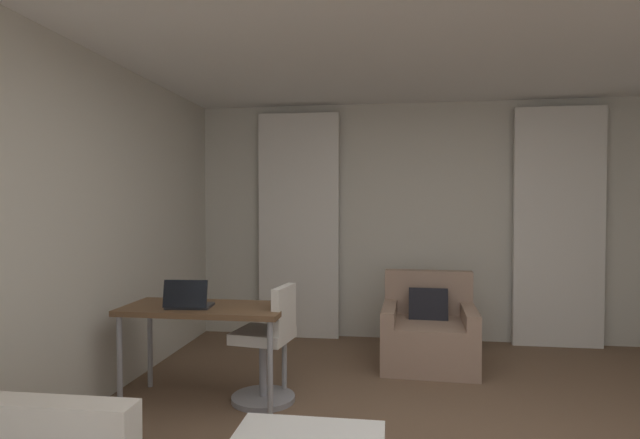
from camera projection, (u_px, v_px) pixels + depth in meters
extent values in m
cube|color=beige|center=(423.00, 221.00, 5.62)|extent=(5.12, 0.06, 2.60)
cube|color=beige|center=(14.00, 236.00, 2.98)|extent=(0.06, 6.12, 2.60)
cube|color=silver|center=(299.00, 226.00, 5.69)|extent=(0.90, 0.06, 2.50)
cube|color=silver|center=(558.00, 227.00, 5.30)|extent=(0.90, 0.06, 2.50)
cube|color=#997A66|center=(429.00, 344.00, 4.68)|extent=(0.87, 0.85, 0.42)
cube|color=#997A66|center=(428.00, 292.00, 4.99)|extent=(0.84, 0.18, 0.42)
cube|color=#997A66|center=(469.00, 338.00, 4.61)|extent=(0.16, 0.81, 0.56)
cube|color=#997A66|center=(389.00, 334.00, 4.74)|extent=(0.16, 0.81, 0.56)
cube|color=black|center=(429.00, 308.00, 4.79)|extent=(0.37, 0.22, 0.37)
cube|color=brown|center=(205.00, 309.00, 3.83)|extent=(1.22, 0.57, 0.04)
cylinder|color=#99999E|center=(150.00, 345.00, 4.15)|extent=(0.04, 0.04, 0.68)
cylinder|color=#99999E|center=(284.00, 351.00, 3.99)|extent=(0.04, 0.04, 0.68)
cylinder|color=#99999E|center=(120.00, 362.00, 3.69)|extent=(0.04, 0.04, 0.68)
cylinder|color=#99999E|center=(270.00, 370.00, 3.53)|extent=(0.04, 0.04, 0.68)
cylinder|color=gray|center=(263.00, 371.00, 3.85)|extent=(0.06, 0.06, 0.46)
cylinder|color=gray|center=(263.00, 398.00, 3.85)|extent=(0.48, 0.48, 0.04)
cube|color=silver|center=(263.00, 335.00, 3.84)|extent=(0.46, 0.46, 0.08)
cube|color=silver|center=(284.00, 309.00, 3.78)|extent=(0.12, 0.36, 0.34)
cube|color=#2D2D33|center=(190.00, 306.00, 3.79)|extent=(0.34, 0.25, 0.02)
cube|color=black|center=(185.00, 294.00, 3.67)|extent=(0.32, 0.08, 0.20)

